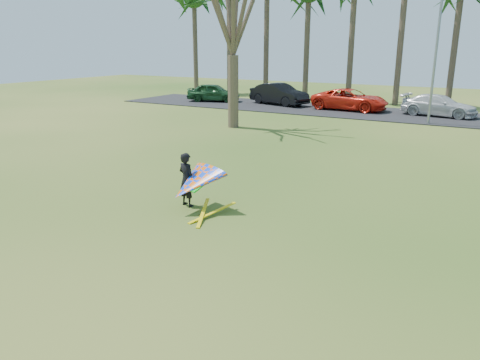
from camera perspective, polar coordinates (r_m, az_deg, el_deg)
The scene contains 9 objects.
ground at distance 12.03m, azimuth -4.82°, elevation -7.35°, with size 100.00×100.00×0.00m, color #194910.
parking_strip at distance 34.93m, azimuth 19.45°, elevation 7.44°, with size 46.00×7.00×0.06m, color black.
bare_tree_left at distance 28.06m, azimuth -0.88°, elevation 20.53°, with size 6.60×6.60×9.70m.
streetlight at distance 31.29m, azimuth 23.10°, elevation 14.35°, with size 2.28×0.18×8.00m.
car_0 at distance 40.98m, azimuth -3.24°, elevation 10.62°, with size 1.81×4.50×1.53m, color #1B4421.
car_1 at distance 38.82m, azimuth 4.79°, elevation 10.40°, with size 1.80×5.15×1.70m, color black.
car_2 at distance 36.37m, azimuth 13.26°, elevation 9.53°, with size 2.58×5.60×1.56m, color red.
car_3 at distance 35.13m, azimuth 23.09°, elevation 8.36°, with size 2.02×4.96×1.44m, color silver.
kite_flyer at distance 13.93m, azimuth -5.73°, elevation -0.35°, with size 2.13×2.39×2.02m.
Camera 1 is at (6.38, -9.01, 4.80)m, focal length 35.00 mm.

